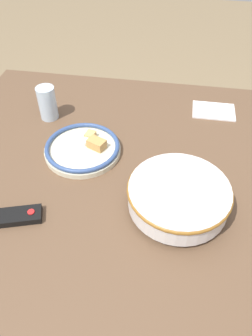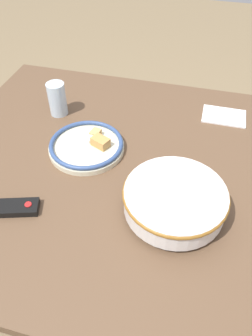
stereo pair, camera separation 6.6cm
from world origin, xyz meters
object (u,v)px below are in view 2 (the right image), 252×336
Objects in this scene: noodle_bowl at (175,200)px; tv_remote at (7,208)px; food_plate at (87,146)px; drinking_glass at (57,99)px.

noodle_bowl is 1.54× the size of tv_remote.
noodle_bowl is at bearing 149.91° from food_plate.
food_plate reaches higher than tv_remote.
noodle_bowl is at bearing 144.16° from drinking_glass.
food_plate is 2.02× the size of drinking_glass.
tv_remote is at bearing 14.51° from noodle_bowl.
tv_remote is (0.13, 0.30, -0.01)m from food_plate.
drinking_glass is (0.17, -0.17, 0.04)m from food_plate.
food_plate is 0.32m from tv_remote.
tv_remote is 0.47m from drinking_glass.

